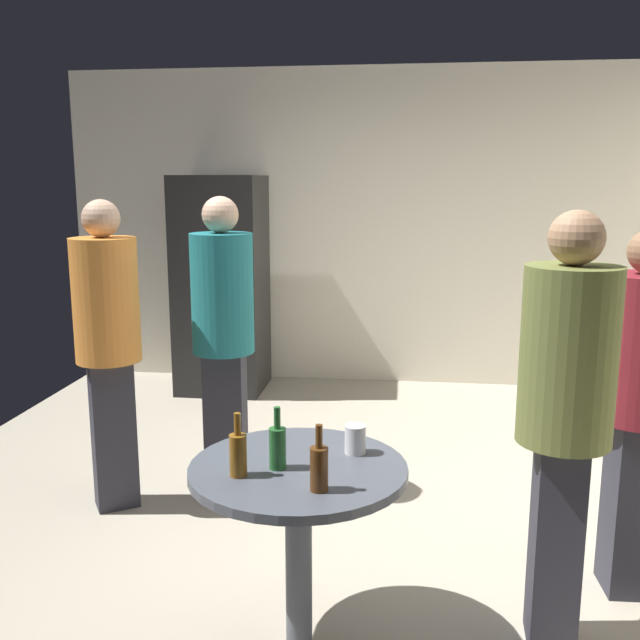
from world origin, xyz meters
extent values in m
cube|color=#B2A893|center=(0.00, 0.00, -0.05)|extent=(5.20, 5.20, 0.10)
cube|color=silver|center=(0.00, 2.63, 1.35)|extent=(5.32, 0.06, 2.70)
cube|color=black|center=(-1.23, 2.20, 0.90)|extent=(0.70, 0.65, 1.80)
cube|color=#262628|center=(-1.02, 1.86, 0.99)|extent=(0.03, 0.03, 0.60)
cylinder|color=#4C515B|center=(-0.06, -1.12, 0.35)|extent=(0.10, 0.10, 0.70)
cylinder|color=#4C515B|center=(-0.06, -1.12, 0.72)|extent=(0.80, 0.80, 0.03)
cylinder|color=#8C5919|center=(-0.26, -1.24, 0.81)|extent=(0.06, 0.06, 0.15)
cylinder|color=#8C5919|center=(-0.26, -1.24, 0.93)|extent=(0.02, 0.02, 0.08)
cylinder|color=#593314|center=(0.04, -1.32, 0.81)|extent=(0.06, 0.06, 0.15)
cylinder|color=#593314|center=(0.04, -1.32, 0.93)|extent=(0.02, 0.02, 0.08)
cylinder|color=#26662D|center=(-0.13, -1.15, 0.81)|extent=(0.06, 0.06, 0.15)
cylinder|color=#26662D|center=(-0.13, -1.15, 0.93)|extent=(0.02, 0.02, 0.08)
cylinder|color=white|center=(0.14, -0.98, 0.79)|extent=(0.08, 0.08, 0.11)
cube|color=#2D2D38|center=(-1.24, -0.06, 0.41)|extent=(0.28, 0.26, 0.82)
cylinder|color=orange|center=(-1.24, -0.06, 1.14)|extent=(0.47, 0.47, 0.65)
sphere|color=#D8AD8C|center=(-1.24, -0.06, 1.57)|extent=(0.19, 0.19, 0.19)
cube|color=#2D2D38|center=(0.89, -0.97, 0.41)|extent=(0.18, 0.23, 0.82)
cylinder|color=olive|center=(0.89, -0.97, 1.14)|extent=(0.36, 0.36, 0.65)
sphere|color=tan|center=(0.89, -0.97, 1.56)|extent=(0.19, 0.19, 0.19)
cube|color=#2D2D38|center=(1.28, -0.56, 0.39)|extent=(0.18, 0.23, 0.77)
cube|color=#2D2D38|center=(-0.68, 0.18, 0.41)|extent=(0.23, 0.18, 0.83)
cylinder|color=#1E727A|center=(-0.68, 0.18, 1.15)|extent=(0.35, 0.35, 0.65)
sphere|color=#D8AD8C|center=(-0.68, 0.18, 1.58)|extent=(0.20, 0.20, 0.20)
camera|label=1|loc=(0.32, -3.50, 1.75)|focal=39.52mm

